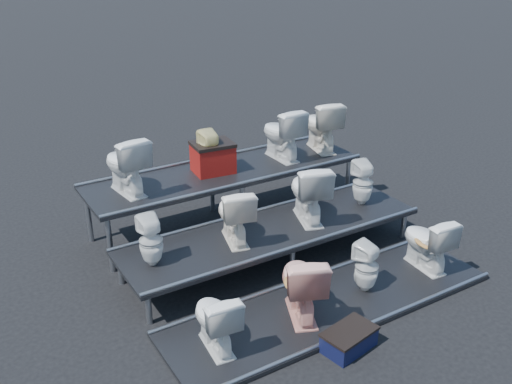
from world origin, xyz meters
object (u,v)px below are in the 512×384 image
red_crate (213,159)px  toilet_8 (125,164)px  step_stool (349,340)px  toilet_3 (427,242)px  toilet_1 (301,283)px  toilet_10 (282,133)px  toilet_4 (151,241)px  toilet_11 (321,125)px  toilet_6 (308,191)px  toilet_7 (363,183)px  toilet_0 (215,319)px  toilet_5 (234,214)px  toilet_2 (367,267)px  toilet_9 (210,153)px

red_crate → toilet_8: bearing=-171.9°
step_stool → toilet_3: bearing=10.1°
toilet_1 → toilet_10: toilet_10 is taller
toilet_4 → toilet_11: toilet_11 is taller
toilet_3 → toilet_8: (-3.07, 2.60, 0.83)m
toilet_6 → toilet_3: bearing=146.1°
toilet_7 → toilet_11: 1.40m
toilet_0 → step_stool: bearing=156.2°
toilet_6 → step_stool: (-0.89, -2.00, -0.78)m
toilet_3 → toilet_0: bearing=5.0°
toilet_10 → step_stool: bearing=68.4°
toilet_5 → toilet_6: toilet_6 is taller
toilet_11 → toilet_4: bearing=33.5°
toilet_6 → toilet_10: (0.42, 1.30, 0.39)m
red_crate → step_stool: 3.49m
toilet_0 → toilet_7: size_ratio=1.08×
toilet_0 → toilet_6: (2.13, 1.30, 0.47)m
toilet_10 → toilet_6: bearing=72.1°
toilet_2 → toilet_11: (1.24, 2.60, 0.89)m
toilet_1 → toilet_4: (-1.26, 1.30, 0.30)m
toilet_8 → red_crate: size_ratio=1.44×
toilet_10 → toilet_4: bearing=25.6°
toilet_2 → toilet_4: size_ratio=1.02×
red_crate → toilet_1: bearing=-90.0°
toilet_6 → toilet_10: size_ratio=1.03×
toilet_3 → step_stool: bearing=25.6°
toilet_4 → step_stool: size_ratio=1.10×
toilet_0 → toilet_8: (0.03, 2.60, 0.85)m
toilet_0 → red_crate: size_ratio=1.25×
toilet_8 → red_crate: 1.35m
toilet_6 → step_stool: size_ratio=1.47×
toilet_1 → toilet_5: bearing=-60.7°
toilet_1 → toilet_9: size_ratio=1.27×
toilet_2 → toilet_6: size_ratio=0.76×
toilet_1 → toilet_4: size_ratio=1.33×
toilet_2 → toilet_4: (-2.24, 1.30, 0.39)m
toilet_0 → toilet_11: (3.32, 2.60, 0.86)m
toilet_9 → toilet_10: size_ratio=0.81×
toilet_4 → toilet_6: 2.29m
toilet_2 → red_crate: 2.83m
toilet_3 → toilet_11: toilet_11 is taller
toilet_3 → red_crate: size_ratio=1.33×
toilet_7 → red_crate: red_crate is taller
toilet_8 → red_crate: toilet_8 is taller
toilet_5 → step_stool: 2.15m
toilet_5 → toilet_8: size_ratio=0.93×
toilet_8 → toilet_10: 2.51m
toilet_0 → toilet_5: size_ratio=0.94×
toilet_8 → toilet_6: bearing=141.5°
toilet_4 → toilet_9: (1.46, 1.30, 0.41)m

